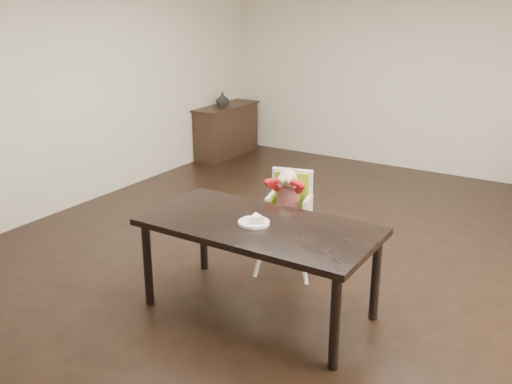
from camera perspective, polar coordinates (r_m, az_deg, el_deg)
ground at (r=5.56m, az=4.82°, el=-6.47°), size 7.00×7.00×0.00m
room_walls at (r=5.06m, az=5.41°, el=12.90°), size 6.02×7.02×2.71m
dining_table at (r=4.36m, az=0.28°, el=-4.13°), size 1.80×0.90×0.75m
high_chair at (r=5.07m, az=3.30°, el=-0.62°), size 0.49×0.49×0.97m
plate at (r=4.31m, az=-0.13°, el=-2.92°), size 0.28×0.28×0.07m
sideboard at (r=9.00m, az=-2.95°, el=6.18°), size 0.44×1.26×0.79m
vase at (r=8.83m, az=-3.36°, el=9.20°), size 0.26×0.27×0.20m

